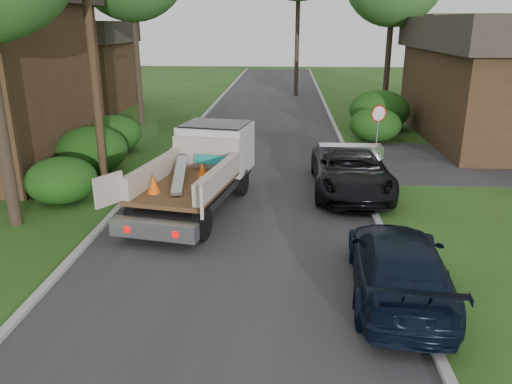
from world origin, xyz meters
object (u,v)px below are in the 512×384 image
object	(u,v)px
black_pickup	(351,170)
navy_suv	(399,265)
house_left_far	(73,65)
flatbed_truck	(205,163)
stop_sign	(378,121)
utility_pole	(91,41)

from	to	relation	value
black_pickup	navy_suv	size ratio (longest dim) A/B	1.13
house_left_far	flatbed_truck	size ratio (longest dim) A/B	1.11
stop_sign	flatbed_truck	size ratio (longest dim) A/B	0.36
flatbed_truck	black_pickup	world-z (taller)	flatbed_truck
house_left_far	navy_suv	size ratio (longest dim) A/B	1.50
navy_suv	stop_sign	bearing A→B (deg)	-92.08
navy_suv	black_pickup	bearing A→B (deg)	-83.56
stop_sign	flatbed_truck	xyz separation A→B (m)	(-6.61, -5.59, -0.45)
flatbed_truck	stop_sign	bearing A→B (deg)	50.99
stop_sign	navy_suv	xyz separation A→B (m)	(-1.40, -11.50, -1.05)
utility_pole	flatbed_truck	size ratio (longest dim) A/B	1.47
utility_pole	house_left_far	world-z (taller)	utility_pole
stop_sign	house_left_far	size ratio (longest dim) A/B	0.33
utility_pole	navy_suv	xyz separation A→B (m)	(9.28, -7.48, -4.44)
house_left_far	flatbed_truck	xyz separation A→B (m)	(12.09, -18.59, -1.72)
stop_sign	utility_pole	bearing A→B (deg)	-159.38
black_pickup	utility_pole	bearing A→B (deg)	178.82
black_pickup	navy_suv	distance (m)	7.23
stop_sign	flatbed_truck	world-z (taller)	stop_sign
utility_pole	black_pickup	bearing A→B (deg)	-1.63
utility_pole	black_pickup	size ratio (longest dim) A/B	1.76
black_pickup	flatbed_truck	bearing A→B (deg)	-164.81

